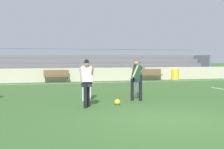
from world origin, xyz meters
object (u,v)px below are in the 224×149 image
bleacher_stand (54,66)px  soccer_ball (117,102)px  bench_near_wall_gap (56,75)px  player_white_dropping_back (87,76)px  player_dark_trailing_run (138,76)px  player_white_on_ball (87,80)px  trash_bin (175,74)px  player_dark_pressing_high (136,76)px  bench_centre_sideline (151,74)px

bleacher_stand → soccer_ball: 13.61m
bench_near_wall_gap → soccer_ball: 10.92m
player_white_dropping_back → player_dark_trailing_run: bearing=12.1°
bleacher_stand → player_white_dropping_back: (0.43, -12.15, -0.10)m
player_white_on_ball → player_dark_trailing_run: 3.43m
bench_near_wall_gap → trash_bin: (9.55, 0.14, -0.11)m
player_white_dropping_back → soccer_ball: size_ratio=7.79×
trash_bin → soccer_ball: bearing=-126.6°
player_dark_pressing_high → soccer_ball: (-1.07, -0.84, -0.91)m
trash_bin → player_dark_pressing_high: (-7.08, -10.12, 0.59)m
bleacher_stand → trash_bin: size_ratio=31.51×
bench_near_wall_gap → bench_centre_sideline: bearing=0.0°
bleacher_stand → trash_bin: bearing=-14.9°
bleacher_stand → player_white_dropping_back: bearing=-88.0°
player_dark_pressing_high → soccer_ball: player_dark_pressing_high is taller
bleacher_stand → trash_bin: 9.86m
player_white_on_ball → bench_centre_sideline: bearing=57.0°
bench_near_wall_gap → player_dark_trailing_run: bearing=-71.9°
bench_centre_sideline → soccer_ball: bearing=-118.8°
player_dark_pressing_high → player_white_on_ball: (-2.27, -1.05, -0.03)m
player_white_dropping_back → player_dark_pressing_high: bearing=-14.3°
player_dark_pressing_high → player_white_on_ball: bearing=-155.2°
trash_bin → soccer_ball: trash_bin is taller
player_dark_pressing_high → player_white_dropping_back: 2.05m
player_white_dropping_back → soccer_ball: bearing=-55.7°
bench_centre_sideline → trash_bin: size_ratio=2.09×
player_white_on_ball → player_white_dropping_back: bearing=79.6°
bench_near_wall_gap → player_white_dropping_back: (0.48, -9.47, 0.48)m
player_white_on_ball → soccer_ball: (1.21, 0.21, -0.88)m
bleacher_stand → player_dark_pressing_high: bleacher_stand is taller
soccer_ball → bench_centre_sideline: bearing=61.2°
bench_near_wall_gap → player_white_on_ball: player_white_on_ball is taller
player_dark_pressing_high → trash_bin: bearing=55.0°
bench_centre_sideline → player_white_on_ball: player_white_on_ball is taller
bench_near_wall_gap → player_white_dropping_back: player_white_dropping_back is taller
bleacher_stand → player_white_on_ball: bearing=-89.4°
trash_bin → player_white_on_ball: bearing=-129.9°
player_dark_pressing_high → player_white_dropping_back: size_ratio=1.00×
player_white_on_ball → soccer_ball: bearing=9.8°
bleacher_stand → bench_near_wall_gap: size_ratio=15.11×
player_dark_trailing_run → player_dark_pressing_high: bearing=-113.8°
bleacher_stand → bench_centre_sideline: 7.80m
trash_bin → soccer_ball: 13.67m
player_white_dropping_back → bleacher_stand: bearing=92.0°
bench_near_wall_gap → player_white_on_ball: 11.04m
player_dark_trailing_run → bleacher_stand: bearing=103.9°
soccer_ball → player_dark_pressing_high: bearing=38.4°
player_white_dropping_back → player_dark_trailing_run: player_white_dropping_back is taller
player_dark_pressing_high → player_dark_trailing_run: size_ratio=1.06×
player_white_dropping_back → soccer_ball: (0.92, -1.35, -0.92)m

